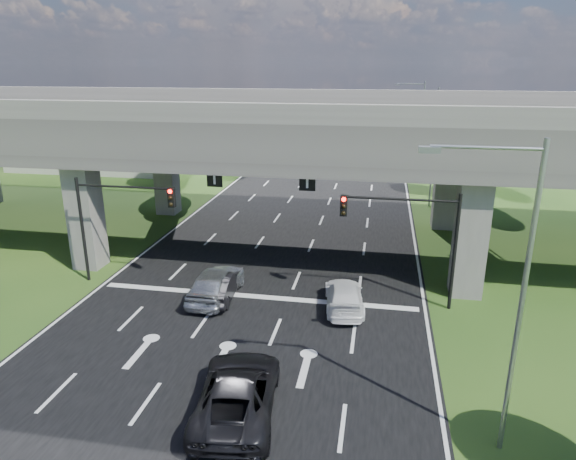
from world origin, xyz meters
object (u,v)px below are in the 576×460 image
(signal_left, at_px, (116,212))
(streetlight_near, at_px, (510,281))
(car_white, at_px, (344,296))
(car_dark, at_px, (220,285))
(streetlight_beyond, at_px, (419,119))
(signal_right, at_px, (411,228))
(car_trailing, at_px, (238,393))
(streetlight_far, at_px, (430,139))
(car_silver, at_px, (216,283))

(signal_left, bearing_deg, streetlight_near, -29.02)
(car_white, bearing_deg, car_dark, -7.33)
(streetlight_beyond, distance_m, car_dark, 39.20)
(signal_right, distance_m, car_trailing, 12.05)
(signal_right, distance_m, streetlight_far, 20.25)
(signal_right, relative_size, signal_left, 1.00)
(signal_right, xyz_separation_m, streetlight_near, (2.27, -9.94, 1.66))
(car_dark, xyz_separation_m, car_white, (6.54, 0.00, -0.05))
(signal_left, relative_size, streetlight_near, 0.60)
(signal_right, relative_size, car_trailing, 1.04)
(signal_left, bearing_deg, car_trailing, -45.92)
(streetlight_far, bearing_deg, signal_right, -96.47)
(streetlight_far, xyz_separation_m, car_silver, (-12.10, -21.00, -4.97))
(signal_left, xyz_separation_m, streetlight_beyond, (17.92, 36.06, 1.66))
(signal_right, relative_size, car_dark, 1.38)
(streetlight_far, relative_size, car_silver, 2.00)
(signal_left, bearing_deg, signal_right, 0.00)
(streetlight_beyond, distance_m, car_trailing, 46.90)
(streetlight_far, bearing_deg, signal_left, -131.78)
(streetlight_beyond, height_order, car_silver, streetlight_beyond)
(signal_right, bearing_deg, car_white, -162.99)
(streetlight_far, bearing_deg, streetlight_near, -90.00)
(car_dark, bearing_deg, signal_right, -177.63)
(signal_left, relative_size, car_dark, 1.38)
(signal_left, distance_m, car_white, 13.08)
(car_white, bearing_deg, car_silver, -7.33)
(streetlight_near, bearing_deg, signal_right, 102.88)
(streetlight_beyond, relative_size, car_silver, 2.00)
(streetlight_far, distance_m, car_white, 22.28)
(signal_left, height_order, streetlight_near, streetlight_near)
(streetlight_near, relative_size, car_silver, 2.00)
(streetlight_far, distance_m, streetlight_beyond, 16.00)
(streetlight_beyond, bearing_deg, car_trailing, -100.41)
(streetlight_beyond, relative_size, car_dark, 2.30)
(signal_right, bearing_deg, streetlight_beyond, 86.39)
(streetlight_far, bearing_deg, car_dark, -119.53)
(signal_left, bearing_deg, car_dark, -8.89)
(signal_right, distance_m, car_dark, 10.26)
(signal_right, relative_size, streetlight_beyond, 0.60)
(car_silver, bearing_deg, signal_right, -173.41)
(car_white, xyz_separation_m, car_trailing, (-3.07, -8.87, 0.14))
(streetlight_far, height_order, car_silver, streetlight_far)
(signal_left, xyz_separation_m, car_white, (12.57, -0.94, -3.49))
(car_white, bearing_deg, car_trailing, 63.57)
(car_silver, height_order, car_trailing, car_silver)
(car_silver, bearing_deg, streetlight_near, 144.46)
(streetlight_near, distance_m, streetlight_far, 30.00)
(signal_right, relative_size, car_white, 1.31)
(car_silver, xyz_separation_m, car_white, (6.74, 0.00, -0.19))
(streetlight_near, relative_size, car_white, 2.19)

